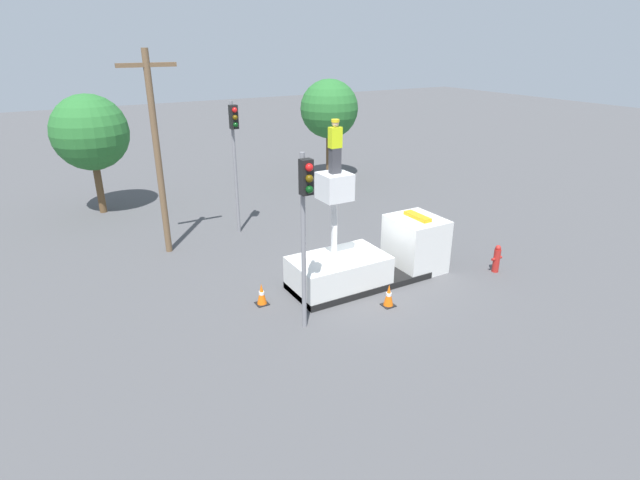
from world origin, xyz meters
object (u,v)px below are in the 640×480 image
object	(u,v)px
bucket_truck	(372,258)
traffic_cone_curbside	(389,296)
worker	(335,147)
traffic_light_across	(235,143)
fire_hydrant	(497,259)
traffic_cone_rear	(262,294)
tree_right_bg	(90,133)
tree_left_bg	(329,109)
traffic_light_pole	(305,210)
utility_pole	(157,149)

from	to	relation	value
bucket_truck	traffic_cone_curbside	xyz separation A→B (m)	(-0.66, -1.92, -0.49)
worker	traffic_light_across	size ratio (longest dim) A/B	0.29
traffic_light_across	fire_hydrant	world-z (taller)	traffic_light_across
traffic_cone_rear	tree_right_bg	world-z (taller)	tree_right_bg
traffic_cone_rear	tree_right_bg	distance (m)	14.03
traffic_cone_rear	traffic_light_across	bearing A→B (deg)	74.69
tree_left_bg	traffic_cone_rear	bearing A→B (deg)	-128.66
bucket_truck	traffic_light_pole	size ratio (longest dim) A/B	1.11
worker	traffic_cone_curbside	bearing A→B (deg)	-62.15
worker	traffic_cone_rear	world-z (taller)	worker
tree_right_bg	utility_pole	distance (m)	7.12
bucket_truck	tree_left_bg	distance (m)	14.93
bucket_truck	worker	bearing A→B (deg)	180.00
traffic_cone_curbside	tree_left_bg	distance (m)	17.01
traffic_light_pole	worker	bearing A→B (deg)	40.94
traffic_light_pole	traffic_light_across	xyz separation A→B (m)	(1.25, 8.84, 0.29)
bucket_truck	traffic_light_across	xyz separation A→B (m)	(-2.50, 7.04, 3.33)
traffic_light_across	traffic_light_pole	bearing A→B (deg)	-98.05
tree_left_bg	traffic_light_across	bearing A→B (deg)	-143.95
bucket_truck	traffic_light_pole	distance (m)	5.15
bucket_truck	fire_hydrant	world-z (taller)	bucket_truck
traffic_light_across	tree_right_bg	xyz separation A→B (m)	(-5.11, 6.39, -0.09)
traffic_cone_curbside	tree_left_bg	world-z (taller)	tree_left_bg
tree_left_bg	bucket_truck	bearing A→B (deg)	-114.34
worker	traffic_light_across	world-z (taller)	worker
traffic_light_across	utility_pole	size ratio (longest dim) A/B	0.74
worker	traffic_cone_curbside	world-z (taller)	worker
tree_right_bg	fire_hydrant	bearing A→B (deg)	-51.42
tree_right_bg	traffic_light_pole	bearing A→B (deg)	-75.78
traffic_light_across	bucket_truck	bearing A→B (deg)	-70.47
bucket_truck	tree_left_bg	world-z (taller)	tree_left_bg
bucket_truck	utility_pole	bearing A→B (deg)	132.30
traffic_cone_curbside	tree_right_bg	distance (m)	17.25
traffic_light_across	traffic_cone_curbside	bearing A→B (deg)	-78.43
traffic_light_pole	traffic_cone_rear	size ratio (longest dim) A/B	7.19
utility_pole	tree_right_bg	bearing A→B (deg)	103.63
traffic_light_pole	traffic_light_across	size ratio (longest dim) A/B	0.93
worker	tree_right_bg	distance (m)	14.72
worker	fire_hydrant	bearing A→B (deg)	-16.34
utility_pole	traffic_cone_curbside	bearing A→B (deg)	-58.02
traffic_cone_rear	traffic_light_pole	bearing A→B (deg)	-74.33
tree_left_bg	tree_right_bg	world-z (taller)	tree_left_bg
fire_hydrant	traffic_light_pole	bearing A→B (deg)	179.76
traffic_light_pole	traffic_light_across	world-z (taller)	traffic_light_across
bucket_truck	traffic_cone_curbside	size ratio (longest dim) A/B	7.73
bucket_truck	traffic_cone_rear	xyz separation A→B (m)	(-4.34, 0.32, -0.51)
worker	utility_pole	xyz separation A→B (m)	(-4.25, 6.52, -0.81)
worker	tree_left_bg	bearing A→B (deg)	59.91
traffic_light_across	tree_left_bg	size ratio (longest dim) A/B	0.96
traffic_light_pole	utility_pole	size ratio (longest dim) A/B	0.68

